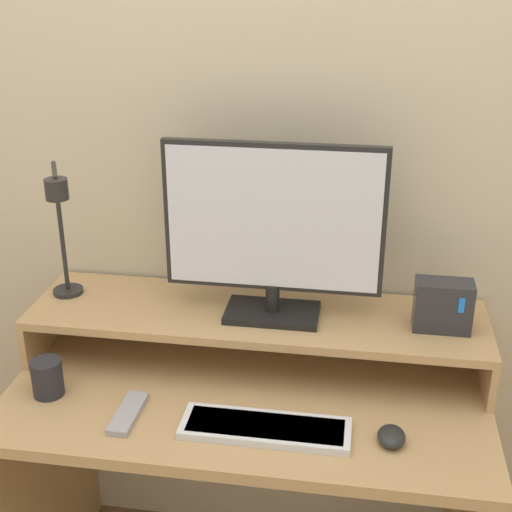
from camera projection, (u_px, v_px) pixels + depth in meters
name	position (u px, v px, depth m)	size (l,w,h in m)	color
wall_back	(268.00, 152.00, 1.87)	(6.00, 0.05, 2.50)	beige
desk	(248.00, 460.00, 1.85)	(1.18, 0.61, 0.74)	tan
monitor_shelf	(257.00, 319.00, 1.85)	(1.18, 0.31, 0.14)	tan
monitor	(273.00, 229.00, 1.73)	(0.54, 0.14, 0.45)	black
desk_lamp	(60.00, 224.00, 1.78)	(0.13, 0.20, 0.37)	black
router_dock	(443.00, 306.00, 1.74)	(0.14, 0.07, 0.13)	#28282D
keyboard	(265.00, 428.00, 1.61)	(0.38, 0.12, 0.02)	silver
mouse	(391.00, 436.00, 1.57)	(0.06, 0.08, 0.03)	black
remote_control	(128.00, 413.00, 1.66)	(0.05, 0.16, 0.02)	#99999E
mug	(47.00, 378.00, 1.73)	(0.08, 0.08, 0.09)	#232328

